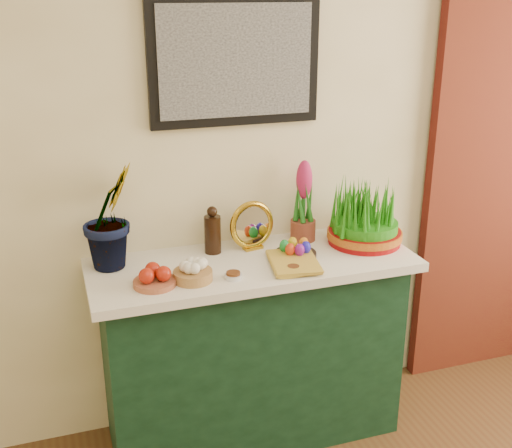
{
  "coord_description": "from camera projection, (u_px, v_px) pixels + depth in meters",
  "views": [
    {
      "loc": [
        -0.96,
        -0.4,
        1.99
      ],
      "look_at": [
        -0.17,
        1.95,
        1.07
      ],
      "focal_mm": 45.0,
      "sensor_mm": 36.0,
      "label": 1
    }
  ],
  "objects": [
    {
      "name": "tablecloth",
      "position": [
        252.0,
        264.0,
        2.76
      ],
      "size": [
        1.4,
        0.55,
        0.04
      ],
      "primitive_type": "cube",
      "color": "white",
      "rests_on": "sideboard"
    },
    {
      "name": "spice_dish_left",
      "position": [
        233.0,
        276.0,
        2.57
      ],
      "size": [
        0.07,
        0.07,
        0.03
      ],
      "color": "silver",
      "rests_on": "tablecloth"
    },
    {
      "name": "mirror",
      "position": [
        252.0,
        226.0,
        2.84
      ],
      "size": [
        0.22,
        0.09,
        0.22
      ],
      "color": "#BA8F20",
      "rests_on": "tablecloth"
    },
    {
      "name": "egg_plate",
      "position": [
        296.0,
        250.0,
        2.78
      ],
      "size": [
        0.22,
        0.22,
        0.07
      ],
      "color": "black",
      "rests_on": "tablecloth"
    },
    {
      "name": "spice_dish_right",
      "position": [
        293.0,
        269.0,
        2.63
      ],
      "size": [
        0.06,
        0.06,
        0.03
      ],
      "color": "silver",
      "rests_on": "tablecloth"
    },
    {
      "name": "sideboard",
      "position": [
        253.0,
        353.0,
        2.92
      ],
      "size": [
        1.3,
        0.45,
        0.85
      ],
      "primitive_type": "cube",
      "color": "#153A23",
      "rests_on": "ground"
    },
    {
      "name": "hyacinth_pink",
      "position": [
        304.0,
        205.0,
        2.91
      ],
      "size": [
        0.12,
        0.12,
        0.38
      ],
      "color": "brown",
      "rests_on": "tablecloth"
    },
    {
      "name": "wheatgrass_sabzeh",
      "position": [
        365.0,
        217.0,
        2.89
      ],
      "size": [
        0.34,
        0.34,
        0.28
      ],
      "color": "#8E0709",
      "rests_on": "tablecloth"
    },
    {
      "name": "hyacinth_green",
      "position": [
        109.0,
        200.0,
        2.59
      ],
      "size": [
        0.38,
        0.37,
        0.58
      ],
      "primitive_type": "imported",
      "rotation": [
        0.0,
        0.0,
        0.68
      ],
      "color": "#206D1C",
      "rests_on": "tablecloth"
    },
    {
      "name": "garlic_basket",
      "position": [
        193.0,
        272.0,
        2.55
      ],
      "size": [
        0.18,
        0.18,
        0.09
      ],
      "color": "#AA7C44",
      "rests_on": "tablecloth"
    },
    {
      "name": "apple_bowl",
      "position": [
        154.0,
        277.0,
        2.5
      ],
      "size": [
        0.19,
        0.19,
        0.09
      ],
      "color": "#A15437",
      "rests_on": "tablecloth"
    },
    {
      "name": "vinegar_cruet",
      "position": [
        213.0,
        232.0,
        2.8
      ],
      "size": [
        0.07,
        0.07,
        0.21
      ],
      "color": "black",
      "rests_on": "tablecloth"
    },
    {
      "name": "book",
      "position": [
        271.0,
        263.0,
        2.67
      ],
      "size": [
        0.22,
        0.29,
        0.04
      ],
      "primitive_type": "imported",
      "rotation": [
        0.0,
        0.0,
        -0.17
      ],
      "color": "gold",
      "rests_on": "tablecloth"
    }
  ]
}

